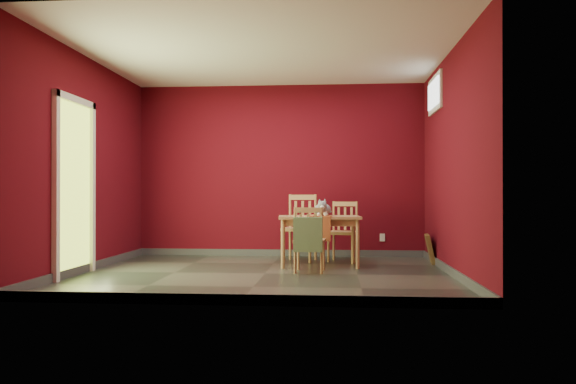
# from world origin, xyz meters

# --- Properties ---
(ground) EXTENTS (4.50, 4.50, 0.00)m
(ground) POSITION_xyz_m (0.00, 0.00, 0.00)
(ground) COLOR #2D342D
(ground) RESTS_ON ground
(room_shell) EXTENTS (4.50, 4.50, 4.50)m
(room_shell) POSITION_xyz_m (0.00, 0.00, 0.05)
(room_shell) COLOR #4F0812
(room_shell) RESTS_ON ground
(doorway) EXTENTS (0.06, 1.01, 2.13)m
(doorway) POSITION_xyz_m (-2.23, -0.40, 1.12)
(doorway) COLOR #B7D838
(doorway) RESTS_ON ground
(window) EXTENTS (0.05, 0.90, 0.50)m
(window) POSITION_xyz_m (2.23, 1.00, 2.35)
(window) COLOR white
(window) RESTS_ON room_shell
(outlet_plate) EXTENTS (0.08, 0.02, 0.12)m
(outlet_plate) POSITION_xyz_m (1.60, 1.99, 0.30)
(outlet_plate) COLOR silver
(outlet_plate) RESTS_ON room_shell
(dining_table) EXTENTS (1.13, 0.71, 0.68)m
(dining_table) POSITION_xyz_m (0.65, 0.76, 0.59)
(dining_table) COLOR #AE7E51
(dining_table) RESTS_ON ground
(table_runner) EXTENTS (0.35, 0.67, 0.33)m
(table_runner) POSITION_xyz_m (0.65, 0.65, 0.63)
(table_runner) COLOR #A34E2A
(table_runner) RESTS_ON dining_table
(chair_far_left) EXTENTS (0.53, 0.53, 0.97)m
(chair_far_left) POSITION_xyz_m (0.36, 1.36, 0.50)
(chair_far_left) COLOR #AE7E51
(chair_far_left) RESTS_ON ground
(chair_far_right) EXTENTS (0.48, 0.48, 0.87)m
(chair_far_right) POSITION_xyz_m (0.98, 1.38, 0.44)
(chair_far_right) COLOR #AE7E51
(chair_far_right) RESTS_ON ground
(chair_near) EXTENTS (0.40, 0.40, 0.81)m
(chair_near) POSITION_xyz_m (0.54, 0.15, 0.42)
(chair_near) COLOR #AE7E51
(chair_near) RESTS_ON ground
(tote_bag) EXTENTS (0.35, 0.20, 0.49)m
(tote_bag) POSITION_xyz_m (0.53, -0.05, 0.49)
(tote_bag) COLOR #628757
(tote_bag) RESTS_ON chair_near
(cat) EXTENTS (0.29, 0.50, 0.24)m
(cat) POSITION_xyz_m (0.69, 0.80, 0.80)
(cat) COLOR slate
(cat) RESTS_ON table_runner
(picture_frame) EXTENTS (0.17, 0.42, 0.41)m
(picture_frame) POSITION_xyz_m (2.19, 1.18, 0.20)
(picture_frame) COLOR brown
(picture_frame) RESTS_ON ground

